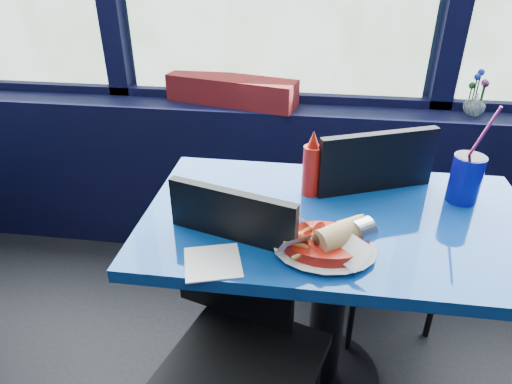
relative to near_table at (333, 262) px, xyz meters
name	(u,v)px	position (x,y,z in m)	size (l,w,h in m)	color
window_sill	(271,179)	(-0.30, 0.87, -0.17)	(5.00, 0.26, 0.80)	black
near_table	(333,262)	(0.00, 0.00, 0.00)	(1.20, 0.70, 0.75)	black
chair_near_front	(239,325)	(-0.27, -0.27, -0.05)	(0.51, 0.51, 0.90)	black
chair_near_back	(377,221)	(0.17, 0.30, -0.02)	(0.57, 0.57, 0.96)	black
planter_box	(231,90)	(-0.50, 0.87, 0.29)	(0.63, 0.16, 0.13)	maroon
flower_vase	(475,102)	(0.61, 0.86, 0.29)	(0.11, 0.11, 0.20)	silver
food_basket	(327,242)	(-0.03, -0.19, 0.22)	(0.28, 0.28, 0.09)	#AE150B
ketchup_bottle	(312,167)	(-0.09, 0.13, 0.28)	(0.06, 0.06, 0.23)	#AE150B
soda_cup	(466,178)	(0.40, 0.16, 0.26)	(0.10, 0.10, 0.33)	#0D0E98
napkin	(213,262)	(-0.33, -0.28, 0.18)	(0.15, 0.15, 0.00)	white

